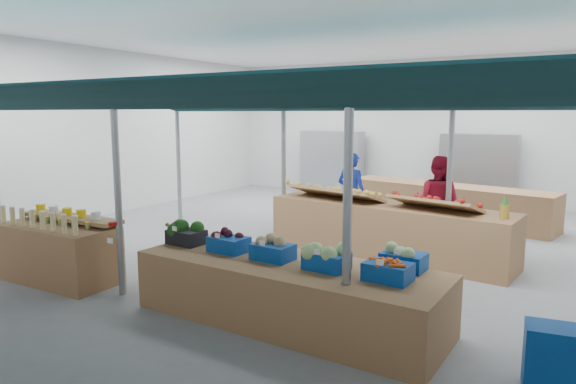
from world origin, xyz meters
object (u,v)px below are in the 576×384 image
at_px(bottle_shelf, 60,250).
at_px(vendor_right, 437,202).
at_px(fruit_counter, 387,230).
at_px(veg_counter, 288,292).
at_px(crate_stack, 555,360).
at_px(vendor_left, 351,194).

height_order(bottle_shelf, vendor_right, vendor_right).
height_order(bottle_shelf, fruit_counter, bottle_shelf).
distance_m(veg_counter, vendor_right, 4.68).
bearing_deg(fruit_counter, veg_counter, -84.55).
xyz_separation_m(crate_stack, vendor_right, (-2.34, 4.78, 0.57)).
xyz_separation_m(fruit_counter, vendor_left, (-1.20, 1.10, 0.41)).
height_order(crate_stack, vendor_left, vendor_left).
relative_size(bottle_shelf, fruit_counter, 0.45).
xyz_separation_m(veg_counter, fruit_counter, (0.04, 3.51, 0.10)).
height_order(bottle_shelf, vendor_left, vendor_left).
height_order(veg_counter, vendor_left, vendor_left).
distance_m(veg_counter, vendor_left, 4.78).
relative_size(bottle_shelf, crate_stack, 3.11).
relative_size(veg_counter, vendor_right, 2.20).
relative_size(fruit_counter, vendor_left, 2.50).
distance_m(bottle_shelf, veg_counter, 3.90).
bearing_deg(fruit_counter, vendor_right, 67.45).
bearing_deg(veg_counter, fruit_counter, 91.30).
height_order(veg_counter, fruit_counter, fruit_counter).
distance_m(fruit_counter, vendor_left, 1.68).
bearing_deg(vendor_left, fruit_counter, 143.55).
xyz_separation_m(veg_counter, vendor_left, (-1.16, 4.61, 0.51)).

